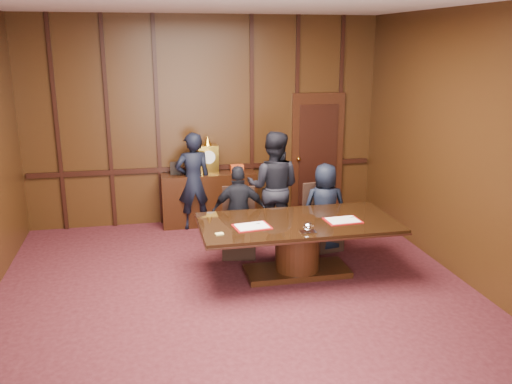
{
  "coord_description": "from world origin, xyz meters",
  "views": [
    {
      "loc": [
        -1.05,
        -5.67,
        3.06
      ],
      "look_at": [
        0.44,
        1.4,
        1.05
      ],
      "focal_mm": 38.0,
      "sensor_mm": 36.0,
      "label": 1
    }
  ],
  "objects_px": {
    "witness_left": "(193,181)",
    "signatory_right": "(325,207)",
    "witness_right": "(273,187)",
    "conference_table": "(298,239)",
    "signatory_left": "(239,212)",
    "sideboard": "(209,197)"
  },
  "relations": [
    {
      "from": "witness_left",
      "to": "signatory_right",
      "type": "bearing_deg",
      "value": 136.42
    },
    {
      "from": "sideboard",
      "to": "signatory_right",
      "type": "bearing_deg",
      "value": -45.37
    },
    {
      "from": "conference_table",
      "to": "signatory_left",
      "type": "distance_m",
      "value": 1.04
    },
    {
      "from": "signatory_left",
      "to": "witness_left",
      "type": "xyz_separation_m",
      "value": [
        -0.53,
        1.4,
        0.14
      ]
    },
    {
      "from": "sideboard",
      "to": "conference_table",
      "type": "height_order",
      "value": "sideboard"
    },
    {
      "from": "conference_table",
      "to": "witness_right",
      "type": "height_order",
      "value": "witness_right"
    },
    {
      "from": "signatory_right",
      "to": "witness_right",
      "type": "bearing_deg",
      "value": -31.03
    },
    {
      "from": "witness_left",
      "to": "witness_right",
      "type": "relative_size",
      "value": 0.93
    },
    {
      "from": "signatory_right",
      "to": "witness_right",
      "type": "height_order",
      "value": "witness_right"
    },
    {
      "from": "conference_table",
      "to": "signatory_left",
      "type": "relative_size",
      "value": 1.92
    },
    {
      "from": "signatory_right",
      "to": "witness_left",
      "type": "height_order",
      "value": "witness_left"
    },
    {
      "from": "conference_table",
      "to": "sideboard",
      "type": "bearing_deg",
      "value": 110.78
    },
    {
      "from": "signatory_right",
      "to": "witness_left",
      "type": "xyz_separation_m",
      "value": [
        -1.83,
        1.4,
        0.15
      ]
    },
    {
      "from": "signatory_right",
      "to": "signatory_left",
      "type": "bearing_deg",
      "value": 6.99
    },
    {
      "from": "signatory_left",
      "to": "witness_right",
      "type": "bearing_deg",
      "value": -136.54
    },
    {
      "from": "sideboard",
      "to": "signatory_left",
      "type": "bearing_deg",
      "value": -80.98
    },
    {
      "from": "sideboard",
      "to": "signatory_right",
      "type": "relative_size",
      "value": 1.2
    },
    {
      "from": "witness_right",
      "to": "sideboard",
      "type": "bearing_deg",
      "value": -27.4
    },
    {
      "from": "conference_table",
      "to": "witness_right",
      "type": "relative_size",
      "value": 1.49
    },
    {
      "from": "conference_table",
      "to": "witness_left",
      "type": "height_order",
      "value": "witness_left"
    },
    {
      "from": "witness_left",
      "to": "sideboard",
      "type": "bearing_deg",
      "value": -154.76
    },
    {
      "from": "witness_right",
      "to": "conference_table",
      "type": "bearing_deg",
      "value": 113.16
    }
  ]
}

